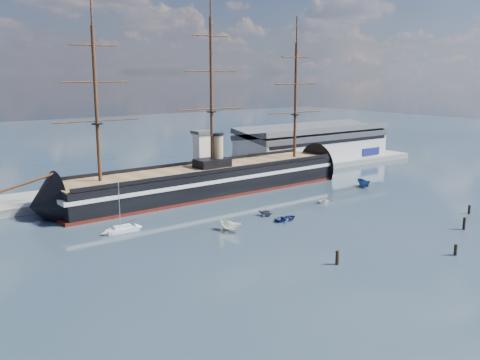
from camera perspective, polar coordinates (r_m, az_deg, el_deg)
ground at (r=142.13m, az=2.03°, el=-2.77°), size 600.00×600.00×0.00m
quay at (r=176.30m, az=-2.68°, el=0.02°), size 180.00×18.00×2.00m
warehouse at (r=207.95m, az=7.78°, el=3.90°), size 63.00×21.00×11.60m
quay_tower at (r=168.39m, az=-4.12°, el=2.83°), size 5.00×5.00×15.00m
warship at (r=154.18m, az=-4.13°, el=-0.13°), size 113.16×19.49×53.94m
sailboat at (r=121.66m, az=-12.43°, el=-5.13°), size 7.12×2.38×11.26m
motorboat_a at (r=119.73m, az=-0.99°, el=-5.49°), size 7.45×3.58×2.86m
motorboat_b at (r=128.54m, az=4.94°, el=-4.34°), size 1.58×3.77×1.74m
motorboat_d at (r=132.39m, az=2.77°, el=-3.84°), size 7.12×5.05×2.40m
motorboat_e at (r=147.25m, az=9.18°, el=-2.41°), size 1.69×3.25×1.45m
motorboat_f at (r=170.00m, az=13.08°, el=-0.70°), size 7.57×4.53×2.85m
piling_near_left at (r=101.31m, az=10.30°, el=-8.87°), size 0.64×0.64×3.39m
piling_near_mid at (r=112.61m, az=21.96°, el=-7.45°), size 0.64×0.64×2.94m
piling_near_right at (r=131.11m, az=22.75°, el=-4.89°), size 0.64×0.64×3.58m
piling_far_right at (r=145.86m, az=23.22°, el=-3.34°), size 0.64×0.64×2.96m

